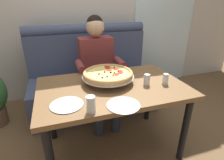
{
  "coord_description": "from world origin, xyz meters",
  "views": [
    {
      "loc": [
        -0.45,
        -1.36,
        1.41
      ],
      "look_at": [
        0.02,
        0.07,
        0.74
      ],
      "focal_mm": 28.58,
      "sensor_mm": 36.0,
      "label": 1
    }
  ],
  "objects_px": {
    "shaker_pepper_flakes": "(165,80)",
    "plate_near_right": "(67,104)",
    "drinking_glass": "(91,106)",
    "diner_main": "(98,65)",
    "pizza": "(108,74)",
    "dining_table": "(113,94)",
    "shaker_parmesan": "(147,80)",
    "plate_near_left": "(123,104)",
    "booth_bench": "(93,80)"
  },
  "relations": [
    {
      "from": "shaker_pepper_flakes",
      "to": "shaker_parmesan",
      "type": "height_order",
      "value": "shaker_parmesan"
    },
    {
      "from": "plate_near_left",
      "to": "shaker_pepper_flakes",
      "type": "bearing_deg",
      "value": 24.45
    },
    {
      "from": "plate_near_left",
      "to": "drinking_glass",
      "type": "height_order",
      "value": "drinking_glass"
    },
    {
      "from": "booth_bench",
      "to": "plate_near_left",
      "type": "distance_m",
      "value": 1.26
    },
    {
      "from": "booth_bench",
      "to": "shaker_pepper_flakes",
      "type": "bearing_deg",
      "value": -64.82
    },
    {
      "from": "diner_main",
      "to": "pizza",
      "type": "xyz_separation_m",
      "value": [
        -0.03,
        -0.52,
        0.09
      ]
    },
    {
      "from": "booth_bench",
      "to": "diner_main",
      "type": "relative_size",
      "value": 1.3
    },
    {
      "from": "dining_table",
      "to": "diner_main",
      "type": "bearing_deg",
      "value": 88.14
    },
    {
      "from": "dining_table",
      "to": "shaker_parmesan",
      "type": "relative_size",
      "value": 12.91
    },
    {
      "from": "diner_main",
      "to": "drinking_glass",
      "type": "relative_size",
      "value": 10.48
    },
    {
      "from": "shaker_parmesan",
      "to": "shaker_pepper_flakes",
      "type": "bearing_deg",
      "value": -11.75
    },
    {
      "from": "booth_bench",
      "to": "dining_table",
      "type": "bearing_deg",
      "value": -90.0
    },
    {
      "from": "shaker_pepper_flakes",
      "to": "plate_near_right",
      "type": "relative_size",
      "value": 0.4
    },
    {
      "from": "diner_main",
      "to": "pizza",
      "type": "height_order",
      "value": "diner_main"
    },
    {
      "from": "shaker_parmesan",
      "to": "pizza",
      "type": "bearing_deg",
      "value": 151.68
    },
    {
      "from": "plate_near_right",
      "to": "plate_near_left",
      "type": "bearing_deg",
      "value": -18.79
    },
    {
      "from": "diner_main",
      "to": "pizza",
      "type": "relative_size",
      "value": 2.66
    },
    {
      "from": "shaker_pepper_flakes",
      "to": "drinking_glass",
      "type": "bearing_deg",
      "value": -162.06
    },
    {
      "from": "booth_bench",
      "to": "pizza",
      "type": "bearing_deg",
      "value": -91.03
    },
    {
      "from": "shaker_pepper_flakes",
      "to": "shaker_parmesan",
      "type": "xyz_separation_m",
      "value": [
        -0.17,
        0.04,
        0.0
      ]
    },
    {
      "from": "booth_bench",
      "to": "plate_near_left",
      "type": "xyz_separation_m",
      "value": [
        -0.03,
        -1.22,
        0.33
      ]
    },
    {
      "from": "plate_near_left",
      "to": "shaker_parmesan",
      "type": "bearing_deg",
      "value": 38.62
    },
    {
      "from": "dining_table",
      "to": "drinking_glass",
      "type": "xyz_separation_m",
      "value": [
        -0.27,
        -0.35,
        0.14
      ]
    },
    {
      "from": "dining_table",
      "to": "plate_near_left",
      "type": "relative_size",
      "value": 5.31
    },
    {
      "from": "diner_main",
      "to": "shaker_pepper_flakes",
      "type": "relative_size",
      "value": 13.08
    },
    {
      "from": "booth_bench",
      "to": "pizza",
      "type": "distance_m",
      "value": 0.89
    },
    {
      "from": "booth_bench",
      "to": "plate_near_right",
      "type": "xyz_separation_m",
      "value": [
        -0.42,
        -1.08,
        0.33
      ]
    },
    {
      "from": "pizza",
      "to": "shaker_parmesan",
      "type": "height_order",
      "value": "pizza"
    },
    {
      "from": "shaker_pepper_flakes",
      "to": "dining_table",
      "type": "bearing_deg",
      "value": 166.35
    },
    {
      "from": "shaker_parmesan",
      "to": "diner_main",
      "type": "bearing_deg",
      "value": 111.88
    },
    {
      "from": "diner_main",
      "to": "booth_bench",
      "type": "bearing_deg",
      "value": 94.28
    },
    {
      "from": "diner_main",
      "to": "shaker_parmesan",
      "type": "bearing_deg",
      "value": -68.12
    },
    {
      "from": "drinking_glass",
      "to": "diner_main",
      "type": "bearing_deg",
      "value": 73.35
    },
    {
      "from": "dining_table",
      "to": "shaker_parmesan",
      "type": "distance_m",
      "value": 0.33
    },
    {
      "from": "shaker_parmesan",
      "to": "plate_near_left",
      "type": "xyz_separation_m",
      "value": [
        -0.33,
        -0.26,
        -0.03
      ]
    },
    {
      "from": "plate_near_left",
      "to": "diner_main",
      "type": "bearing_deg",
      "value": 87.09
    },
    {
      "from": "shaker_pepper_flakes",
      "to": "drinking_glass",
      "type": "height_order",
      "value": "drinking_glass"
    },
    {
      "from": "diner_main",
      "to": "dining_table",
      "type": "bearing_deg",
      "value": -91.86
    },
    {
      "from": "booth_bench",
      "to": "plate_near_left",
      "type": "relative_size",
      "value": 6.76
    },
    {
      "from": "dining_table",
      "to": "plate_near_right",
      "type": "bearing_deg",
      "value": -153.9
    },
    {
      "from": "booth_bench",
      "to": "pizza",
      "type": "height_order",
      "value": "booth_bench"
    },
    {
      "from": "plate_near_left",
      "to": "pizza",
      "type": "bearing_deg",
      "value": 88.1
    },
    {
      "from": "booth_bench",
      "to": "pizza",
      "type": "relative_size",
      "value": 3.46
    },
    {
      "from": "shaker_pepper_flakes",
      "to": "plate_near_left",
      "type": "bearing_deg",
      "value": -155.55
    },
    {
      "from": "diner_main",
      "to": "shaker_pepper_flakes",
      "type": "xyz_separation_m",
      "value": [
        0.45,
        -0.73,
        0.05
      ]
    },
    {
      "from": "dining_table",
      "to": "plate_near_right",
      "type": "distance_m",
      "value": 0.48
    },
    {
      "from": "dining_table",
      "to": "diner_main",
      "type": "height_order",
      "value": "diner_main"
    },
    {
      "from": "shaker_parmesan",
      "to": "booth_bench",
      "type": "bearing_deg",
      "value": 107.26
    },
    {
      "from": "plate_near_right",
      "to": "diner_main",
      "type": "bearing_deg",
      "value": 61.77
    },
    {
      "from": "plate_near_left",
      "to": "drinking_glass",
      "type": "bearing_deg",
      "value": -176.92
    }
  ]
}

